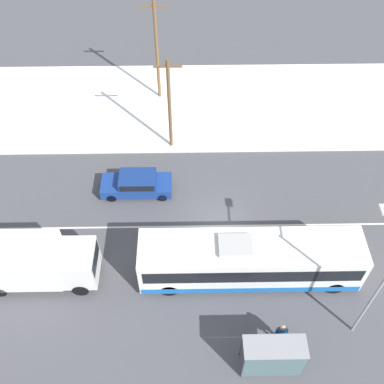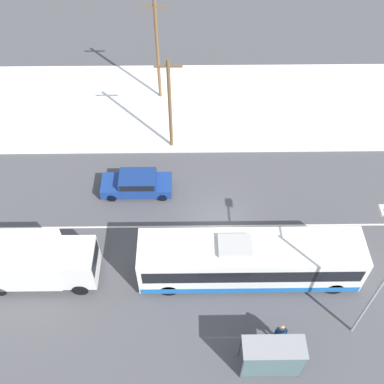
# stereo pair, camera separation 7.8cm
# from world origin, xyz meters

# --- Properties ---
(ground_plane) EXTENTS (120.00, 120.00, 0.00)m
(ground_plane) POSITION_xyz_m (0.00, 0.00, 0.00)
(ground_plane) COLOR #4C4C51
(snow_lot) EXTENTS (80.00, 10.72, 0.12)m
(snow_lot) POSITION_xyz_m (0.00, 11.94, 0.06)
(snow_lot) COLOR white
(snow_lot) RESTS_ON ground_plane
(lane_marking_center) EXTENTS (60.00, 0.12, 0.00)m
(lane_marking_center) POSITION_xyz_m (0.00, 0.00, 0.00)
(lane_marking_center) COLOR silver
(lane_marking_center) RESTS_ON ground_plane
(city_bus) EXTENTS (12.19, 2.57, 3.19)m
(city_bus) POSITION_xyz_m (1.48, -3.50, 1.56)
(city_bus) COLOR white
(city_bus) RESTS_ON ground_plane
(box_truck) EXTENTS (7.00, 2.30, 3.25)m
(box_truck) POSITION_xyz_m (-10.63, -3.53, 1.78)
(box_truck) COLOR silver
(box_truck) RESTS_ON ground_plane
(sedan_car) EXTENTS (4.61, 1.80, 1.46)m
(sedan_car) POSITION_xyz_m (-5.24, 2.96, 0.80)
(sedan_car) COLOR navy
(sedan_car) RESTS_ON ground_plane
(pedestrian_at_stop) EXTENTS (0.64, 0.29, 1.79)m
(pedestrian_at_stop) POSITION_xyz_m (2.71, -7.44, 1.10)
(pedestrian_at_stop) COLOR #23232D
(pedestrian_at_stop) RESTS_ON ground_plane
(bus_shelter) EXTENTS (3.01, 1.20, 2.40)m
(bus_shelter) POSITION_xyz_m (2.07, -8.93, 1.68)
(bus_shelter) COLOR gray
(bus_shelter) RESTS_ON ground_plane
(streetlamp) EXTENTS (0.36, 2.69, 7.55)m
(streetlamp) POSITION_xyz_m (6.72, -6.36, 4.77)
(streetlamp) COLOR #9EA3A8
(streetlamp) RESTS_ON ground_plane
(utility_pole_roadside) EXTENTS (1.80, 0.24, 7.28)m
(utility_pole_roadside) POSITION_xyz_m (-3.07, 7.29, 3.82)
(utility_pole_roadside) COLOR brown
(utility_pole_roadside) RESTS_ON ground_plane
(utility_pole_snowlot) EXTENTS (1.80, 0.24, 8.18)m
(utility_pole_snowlot) POSITION_xyz_m (-4.09, 13.05, 4.28)
(utility_pole_snowlot) COLOR brown
(utility_pole_snowlot) RESTS_ON ground_plane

